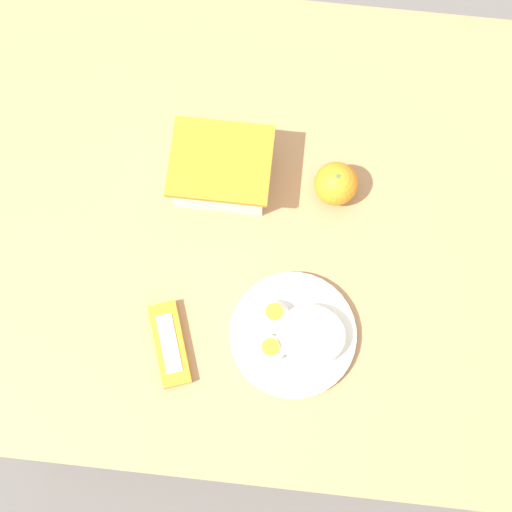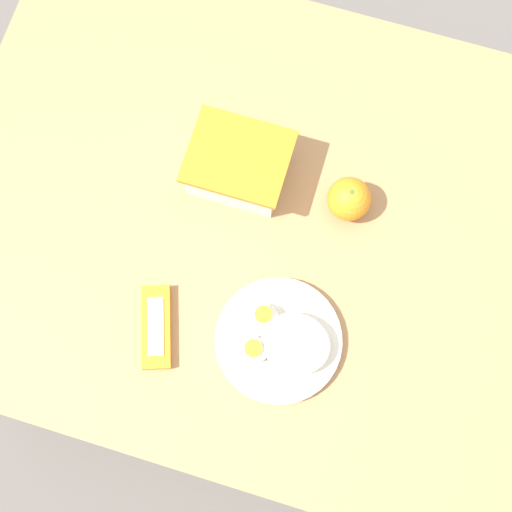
# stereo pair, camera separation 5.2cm
# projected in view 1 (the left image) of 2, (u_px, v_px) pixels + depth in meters

# --- Properties ---
(ground_plane) EXTENTS (10.00, 10.00, 0.00)m
(ground_plane) POSITION_uv_depth(u_px,v_px,m) (271.00, 297.00, 1.92)
(ground_plane) COLOR #66605B
(table) EXTENTS (1.20, 0.87, 0.71)m
(table) POSITION_uv_depth(u_px,v_px,m) (277.00, 234.00, 1.30)
(table) COLOR #AD7F51
(table) RESTS_ON ground_plane
(food_container) EXTENTS (0.17, 0.14, 0.09)m
(food_container) POSITION_uv_depth(u_px,v_px,m) (222.00, 170.00, 1.21)
(food_container) COLOR white
(food_container) RESTS_ON table
(orange_fruit) EXTENTS (0.07, 0.07, 0.07)m
(orange_fruit) POSITION_uv_depth(u_px,v_px,m) (337.00, 184.00, 1.21)
(orange_fruit) COLOR orange
(orange_fruit) RESTS_ON table
(rice_plate) EXTENTS (0.21, 0.21, 0.06)m
(rice_plate) POSITION_uv_depth(u_px,v_px,m) (297.00, 334.00, 1.16)
(rice_plate) COLOR silver
(rice_plate) RESTS_ON table
(candy_bar) EXTENTS (0.09, 0.15, 0.02)m
(candy_bar) POSITION_uv_depth(u_px,v_px,m) (170.00, 344.00, 1.17)
(candy_bar) COLOR orange
(candy_bar) RESTS_ON table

